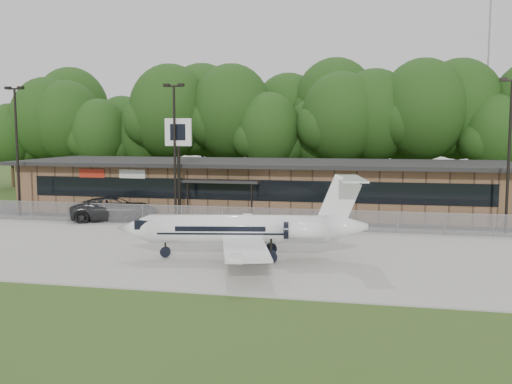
% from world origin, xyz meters
% --- Properties ---
extents(ground, '(160.00, 160.00, 0.00)m').
position_xyz_m(ground, '(0.00, 0.00, 0.00)').
color(ground, '#374F1C').
rests_on(ground, ground).
extents(apron, '(64.00, 18.00, 0.08)m').
position_xyz_m(apron, '(0.00, 8.00, 0.04)').
color(apron, '#9E9B93').
rests_on(apron, ground).
extents(parking_lot, '(50.00, 9.00, 0.06)m').
position_xyz_m(parking_lot, '(0.00, 19.50, 0.03)').
color(parking_lot, '#383835').
rests_on(parking_lot, ground).
extents(terminal, '(41.00, 11.65, 4.30)m').
position_xyz_m(terminal, '(-0.00, 23.94, 2.18)').
color(terminal, brown).
rests_on(terminal, ground).
extents(fence, '(46.00, 0.04, 1.52)m').
position_xyz_m(fence, '(0.00, 15.00, 0.78)').
color(fence, gray).
rests_on(fence, ground).
extents(treeline, '(72.00, 12.00, 15.00)m').
position_xyz_m(treeline, '(0.00, 42.00, 7.50)').
color(treeline, '#1B3B12').
rests_on(treeline, ground).
extents(radio_mast, '(0.20, 0.20, 25.00)m').
position_xyz_m(radio_mast, '(22.00, 48.00, 12.50)').
color(radio_mast, gray).
rests_on(radio_mast, ground).
extents(light_pole_left, '(1.55, 0.30, 10.23)m').
position_xyz_m(light_pole_left, '(-18.00, 16.50, 5.98)').
color(light_pole_left, black).
rests_on(light_pole_left, ground).
extents(light_pole_mid, '(1.55, 0.30, 10.23)m').
position_xyz_m(light_pole_mid, '(-5.00, 16.50, 5.98)').
color(light_pole_mid, black).
rests_on(light_pole_mid, ground).
extents(light_pole_right, '(1.55, 0.30, 10.23)m').
position_xyz_m(light_pole_right, '(18.00, 16.50, 5.98)').
color(light_pole_right, black).
rests_on(light_pole_right, ground).
extents(business_jet, '(13.38, 12.00, 4.51)m').
position_xyz_m(business_jet, '(2.99, 5.62, 1.61)').
color(business_jet, white).
rests_on(business_jet, ground).
extents(suv, '(7.17, 5.21, 1.81)m').
position_xyz_m(suv, '(-9.81, 16.42, 0.91)').
color(suv, '#2C2C2E').
rests_on(suv, ground).
extents(pole_sign, '(2.03, 0.29, 7.73)m').
position_xyz_m(pole_sign, '(-4.81, 16.80, 5.91)').
color(pole_sign, black).
rests_on(pole_sign, ground).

